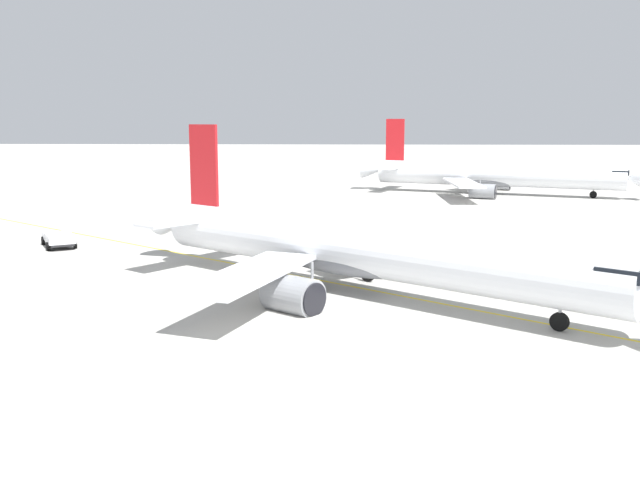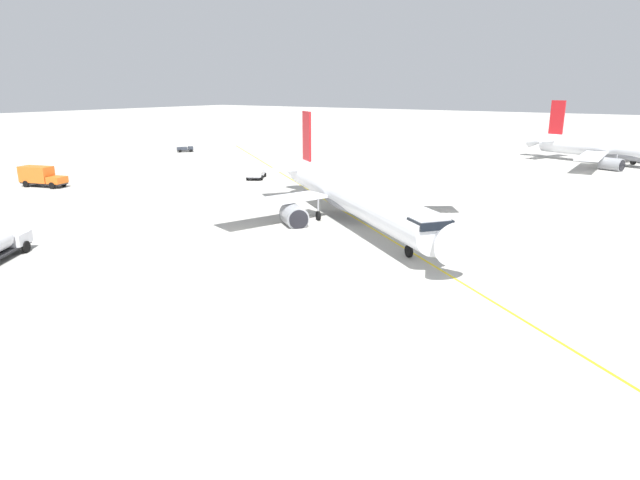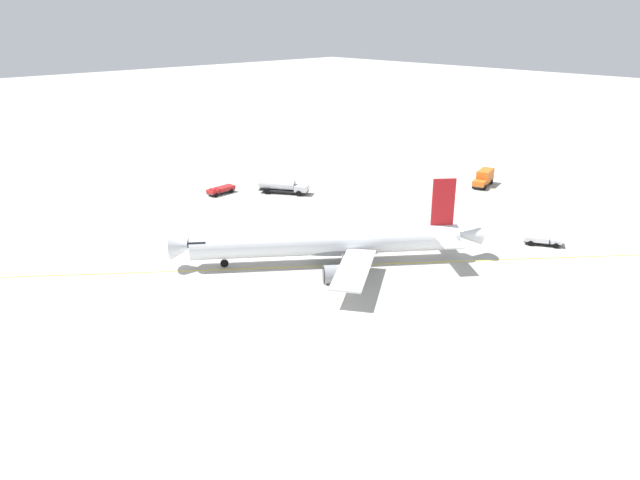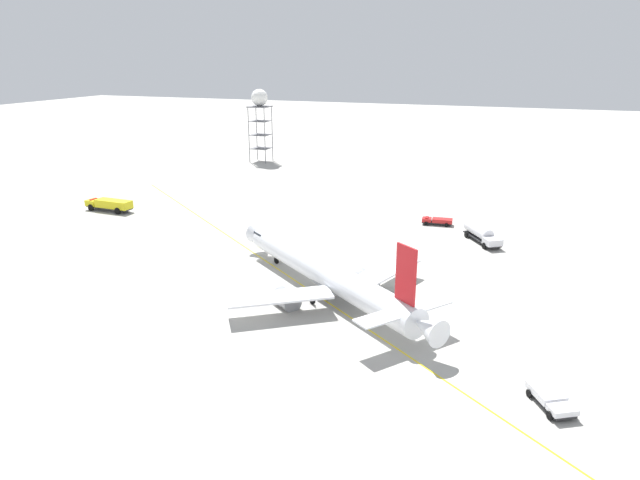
% 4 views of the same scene
% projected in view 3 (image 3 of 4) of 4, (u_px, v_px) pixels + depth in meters
% --- Properties ---
extents(ground_plane, '(600.00, 600.00, 0.00)m').
position_uv_depth(ground_plane, '(309.00, 248.00, 88.91)').
color(ground_plane, '#ADAAA3').
extents(airliner_main, '(29.78, 36.35, 11.86)m').
position_uv_depth(airliner_main, '(330.00, 243.00, 82.87)').
color(airliner_main, white).
rests_on(airliner_main, ground_plane).
extents(ops_pickup_truck, '(2.67, 5.85, 1.41)m').
position_uv_depth(ops_pickup_truck, '(221.00, 190.00, 115.65)').
color(ops_pickup_truck, '#232326').
rests_on(ops_pickup_truck, ground_plane).
extents(pushback_tug_truck, '(5.80, 4.75, 1.30)m').
position_uv_depth(pushback_tug_truck, '(542.00, 239.00, 90.26)').
color(pushback_tug_truck, '#232326').
rests_on(pushback_tug_truck, ground_plane).
extents(fuel_tanker_truck, '(9.35, 7.38, 2.87)m').
position_uv_depth(fuel_tanker_truck, '(282.00, 185.00, 115.75)').
color(fuel_tanker_truck, '#232326').
rests_on(fuel_tanker_truck, ground_plane).
extents(catering_truck_truck, '(4.31, 7.73, 3.10)m').
position_uv_depth(catering_truck_truck, '(484.00, 178.00, 120.94)').
color(catering_truck_truck, '#232326').
rests_on(catering_truck_truck, ground_plane).
extents(taxiway_centreline, '(104.32, 132.04, 0.01)m').
position_uv_depth(taxiway_centreline, '(349.00, 265.00, 82.99)').
color(taxiway_centreline, yellow).
rests_on(taxiway_centreline, ground_plane).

